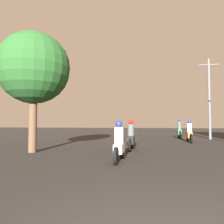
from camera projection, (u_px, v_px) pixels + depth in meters
motorcycle_white at (119, 145)px, 7.63m from camera, size 0.60×2.04×1.42m
motorcycle_black at (131, 138)px, 10.77m from camera, size 0.60×1.98×1.51m
motorcycle_orange at (189, 133)px, 14.96m from camera, size 0.60×2.09×1.55m
motorcycle_green at (179, 131)px, 18.61m from camera, size 0.60×1.94×1.71m
utility_pole_far at (209, 97)px, 18.10m from camera, size 1.60×0.20×6.71m
street_tree at (34, 68)px, 10.12m from camera, size 3.32×3.32×5.55m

